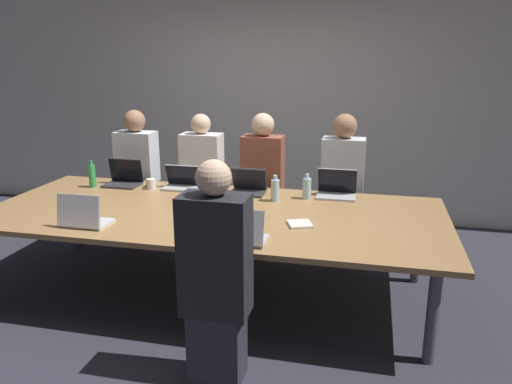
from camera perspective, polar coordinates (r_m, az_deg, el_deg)
The scene contains 21 objects.
ground_plane at distance 4.29m, azimuth -4.71°, elevation -11.41°, with size 24.00×24.00×0.00m, color #2D2D38.
curtain_wall at distance 6.05m, azimuth 1.62°, elevation 10.40°, with size 12.00×0.06×2.80m.
conference_table at distance 4.03m, azimuth -4.92°, elevation -2.76°, with size 3.66×1.59×0.73m.
laptop_far_center at distance 4.49m, azimuth -0.89°, elevation 0.69°, with size 0.31×0.23×0.23m.
person_far_center at distance 4.94m, azimuth 0.77°, elevation 0.74°, with size 0.40×0.24×1.40m.
bottle_far_center at distance 4.24m, azimuth 2.20°, elevation 0.24°, with size 0.07×0.07×0.23m.
laptop_far_right at distance 4.44m, azimuth 9.20°, elevation 0.38°, with size 0.34×0.25×0.25m.
person_far_right at distance 4.88m, azimuth 9.79°, elevation 0.41°, with size 0.40×0.24×1.41m.
bottle_far_right at distance 4.33m, azimuth 5.83°, elevation 0.45°, with size 0.07×0.07×0.22m.
laptop_near_left at distance 3.84m, azimuth -19.15°, elevation -2.71°, with size 0.33×0.25×0.25m.
laptop_far_left at distance 4.93m, azimuth -14.85°, elevation 1.60°, with size 0.33×0.24×0.25m.
person_far_left at distance 5.33m, azimuth -13.32°, elevation 1.45°, with size 0.40×0.24×1.40m.
cup_far_left at distance 4.82m, azimuth -12.03°, elevation 1.06°, with size 0.07×0.07×0.08m.
bottle_far_left at distance 4.93m, azimuth -18.22°, elevation 1.80°, with size 0.06×0.06×0.26m.
laptop_near_midright at distance 3.31m, azimuth -1.87°, elevation -4.72°, with size 0.35×0.24×0.24m.
person_near_midright at distance 2.98m, azimuth -4.61°, elevation -9.81°, with size 0.40×0.24×1.38m.
laptop_far_midleft at distance 4.70m, azimuth -8.46°, elevation 1.18°, with size 0.33×0.22×0.22m.
person_far_midleft at distance 5.10m, azimuth -6.13°, elevation 0.93°, with size 0.40×0.24×1.37m.
cup_far_midleft at distance 4.74m, azimuth -11.90°, elevation 0.91°, with size 0.08×0.08×0.09m.
stapler at distance 3.69m, azimuth -1.20°, elevation -3.29°, with size 0.11×0.15×0.05m.
notebook at distance 3.68m, azimuth 5.04°, elevation -3.68°, with size 0.22×0.22×0.02m.
Camera 1 is at (1.20, -3.64, 1.95)m, focal length 35.00 mm.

